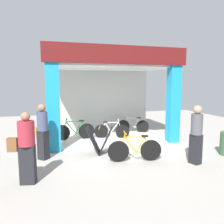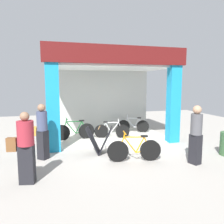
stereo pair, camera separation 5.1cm
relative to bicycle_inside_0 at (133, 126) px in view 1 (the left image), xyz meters
name	(u,v)px [view 1 (the left image)]	position (x,y,z in m)	size (l,w,h in m)	color
ground_plane	(118,146)	(-1.35, -1.94, -0.32)	(17.74, 17.74, 0.00)	#9E9991
shop_facade	(107,92)	(-1.35, -0.40, 1.58)	(5.07, 3.31, 3.53)	beige
bicycle_inside_0	(133,126)	(0.00, 0.00, 0.00)	(1.38, 0.55, 0.80)	black
bicycle_inside_1	(75,131)	(-2.75, -0.64, 0.04)	(1.64, 0.45, 0.90)	black
bicycle_inside_2	(112,131)	(-1.24, -0.77, 0.00)	(1.40, 0.48, 0.79)	black
bicycle_parked_0	(135,150)	(-1.34, -3.58, 0.03)	(1.57, 0.43, 0.87)	black
sandwich_board_sign	(100,140)	(-2.17, -2.60, 0.11)	(0.95, 0.75, 0.88)	black
pedestrian_0	(196,134)	(0.23, -4.22, 0.54)	(0.39, 0.39, 1.66)	black
pedestrian_1	(26,147)	(-4.22, -4.25, 0.53)	(0.63, 0.43, 1.64)	black
pedestrian_2	(42,131)	(-3.92, -2.64, 0.53)	(0.58, 0.56, 1.66)	black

